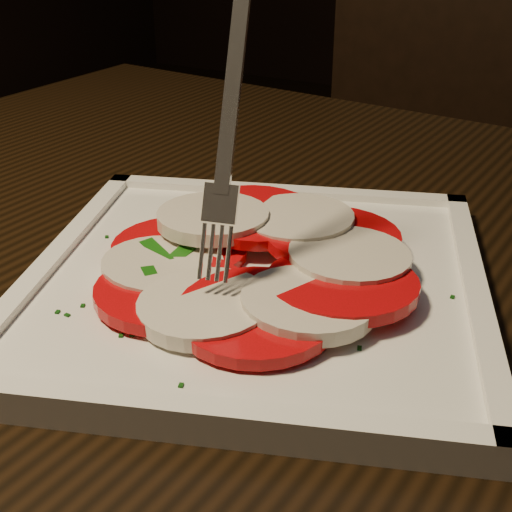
# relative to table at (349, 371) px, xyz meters

# --- Properties ---
(table) EXTENTS (1.27, 0.91, 0.75)m
(table) POSITION_rel_table_xyz_m (0.00, 0.00, 0.00)
(table) COLOR black
(table) RESTS_ON ground
(chair) EXTENTS (0.42, 0.42, 0.93)m
(chair) POSITION_rel_table_xyz_m (-0.16, 0.79, -0.12)
(chair) COLOR black
(chair) RESTS_ON ground
(plate) EXTENTS (0.39, 0.39, 0.01)m
(plate) POSITION_rel_table_xyz_m (-0.05, -0.07, 0.11)
(plate) COLOR white
(plate) RESTS_ON table
(caprese_salad) EXTENTS (0.26, 0.25, 0.03)m
(caprese_salad) POSITION_rel_table_xyz_m (-0.05, -0.07, 0.12)
(caprese_salad) COLOR red
(caprese_salad) RESTS_ON plate
(fork) EXTENTS (0.05, 0.09, 0.18)m
(fork) POSITION_rel_table_xyz_m (-0.06, -0.08, 0.22)
(fork) COLOR white
(fork) RESTS_ON caprese_salad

